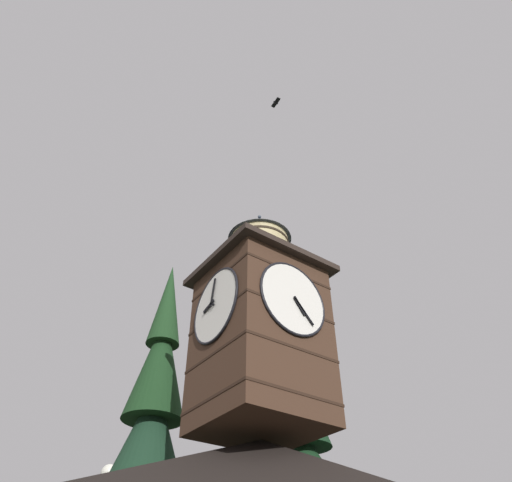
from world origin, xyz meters
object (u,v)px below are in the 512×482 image
at_px(pine_tree_behind, 146,468).
at_px(moon, 109,473).
at_px(clock_tower, 260,323).
at_px(flying_bird_high, 276,103).

xyz_separation_m(pine_tree_behind, moon, (-11.93, -37.35, 8.59)).
bearing_deg(pine_tree_behind, clock_tower, 99.39).
relative_size(clock_tower, pine_tree_behind, 0.55).
relative_size(moon, flying_bird_high, 3.13).
xyz_separation_m(moon, flying_bird_high, (11.87, 46.67, 5.77)).
bearing_deg(moon, flying_bird_high, 75.73).
bearing_deg(clock_tower, pine_tree_behind, -80.61).
bearing_deg(flying_bird_high, clock_tower, -110.16).
relative_size(clock_tower, moon, 5.23).
bearing_deg(clock_tower, moon, -103.88).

